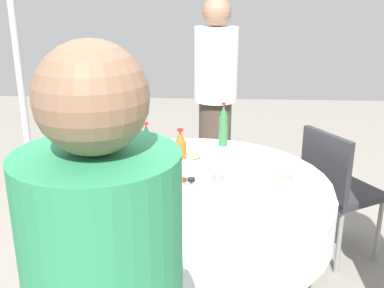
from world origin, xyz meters
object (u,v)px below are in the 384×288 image
(bottle_amber_outer, at_px, (160,211))
(plate_mid, at_px, (285,177))
(bottle_clear_far, at_px, (191,213))
(plate_west, at_px, (245,158))
(bottle_amber_near, at_px, (181,157))
(chair_east, at_px, (335,184))
(wine_glass_south, at_px, (119,202))
(plate_south, at_px, (191,158))
(bottle_clear_right, at_px, (97,158))
(wine_glass_outer, at_px, (147,178))
(chair_front, at_px, (89,158))
(plate_north, at_px, (268,209))
(dining_table, at_px, (192,207))
(wine_glass_front, at_px, (218,165))
(bottle_green_front, at_px, (223,126))
(bottle_dark_green_inner, at_px, (147,147))
(wine_glass_inner, at_px, (135,137))
(wine_glass_east, at_px, (188,169))
(person_far, at_px, (215,99))

(bottle_amber_outer, xyz_separation_m, plate_mid, (-0.59, -0.67, -0.12))
(bottle_clear_far, bearing_deg, plate_west, -105.58)
(bottle_amber_near, xyz_separation_m, chair_east, (-0.94, -0.50, -0.35))
(wine_glass_south, height_order, plate_south, wine_glass_south)
(bottle_clear_right, bearing_deg, plate_mid, -175.17)
(wine_glass_outer, relative_size, chair_front, 0.16)
(bottle_clear_right, distance_m, chair_east, 1.52)
(bottle_amber_near, distance_m, wine_glass_south, 0.53)
(plate_north, height_order, chair_east, chair_east)
(bottle_amber_outer, distance_m, plate_south, 0.93)
(dining_table, relative_size, plate_north, 6.18)
(bottle_amber_near, height_order, plate_mid, bottle_amber_near)
(wine_glass_south, distance_m, chair_east, 1.56)
(dining_table, height_order, wine_glass_front, wine_glass_front)
(bottle_green_front, height_order, plate_south, bottle_green_front)
(bottle_clear_far, height_order, chair_front, bottle_clear_far)
(plate_south, bearing_deg, dining_table, 93.78)
(bottle_clear_right, xyz_separation_m, wine_glass_south, (-0.21, 0.45, -0.03))
(wine_glass_outer, bearing_deg, bottle_green_front, -115.53)
(plate_west, bearing_deg, wine_glass_front, 67.89)
(bottle_clear_far, bearing_deg, wine_glass_south, -22.62)
(bottle_clear_far, bearing_deg, bottle_amber_near, -81.57)
(bottle_dark_green_inner, relative_size, chair_front, 0.30)
(wine_glass_inner, relative_size, chair_east, 0.17)
(bottle_amber_near, relative_size, wine_glass_inner, 1.95)
(bottle_amber_near, height_order, wine_glass_east, bottle_amber_near)
(bottle_clear_far, xyz_separation_m, bottle_clear_right, (0.52, -0.58, 0.00))
(wine_glass_outer, bearing_deg, bottle_amber_near, -125.44)
(bottle_clear_far, height_order, bottle_amber_outer, bottle_amber_outer)
(person_far, bearing_deg, plate_mid, -69.13)
(bottle_amber_outer, bearing_deg, wine_glass_inner, -74.77)
(plate_north, bearing_deg, wine_glass_front, -49.74)
(bottle_amber_outer, xyz_separation_m, chair_east, (-0.97, -1.12, -0.36))
(bottle_amber_outer, relative_size, wine_glass_inner, 1.96)
(bottle_clear_right, distance_m, chair_front, 1.03)
(plate_south, bearing_deg, wine_glass_outer, 69.91)
(bottle_clear_far, xyz_separation_m, wine_glass_inner, (0.40, -1.03, -0.03))
(wine_glass_front, bearing_deg, bottle_clear_far, 79.33)
(bottle_clear_far, relative_size, person_far, 0.17)
(wine_glass_south, xyz_separation_m, plate_west, (-0.58, -0.82, -0.10))
(person_far, bearing_deg, wine_glass_inner, -112.40)
(chair_front, height_order, chair_east, same)
(bottle_clear_right, relative_size, bottle_amber_near, 0.99)
(dining_table, xyz_separation_m, bottle_green_front, (-0.17, -0.59, 0.28))
(bottle_dark_green_inner, xyz_separation_m, wine_glass_east, (-0.25, 0.29, -0.01))
(dining_table, xyz_separation_m, wine_glass_east, (0.02, 0.10, 0.26))
(bottle_clear_far, xyz_separation_m, plate_south, (0.05, -0.92, -0.12))
(bottle_amber_outer, distance_m, wine_glass_inner, 1.07)
(wine_glass_front, relative_size, chair_east, 0.18)
(bottle_clear_right, xyz_separation_m, bottle_green_front, (-0.66, -0.61, 0.00))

